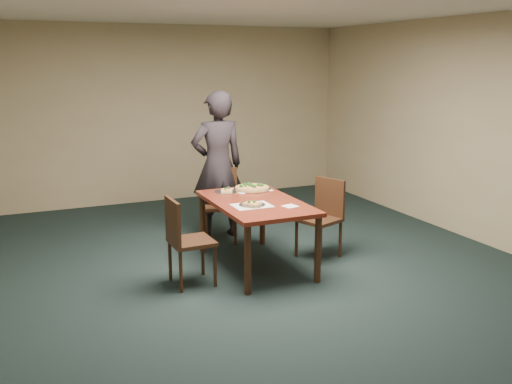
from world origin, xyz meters
name	(u,v)px	position (x,y,z in m)	size (l,w,h in m)	color
ground	(271,283)	(0.00, 0.00, 0.00)	(8.00, 8.00, 0.00)	black
room_shell	(272,114)	(0.00, 0.00, 1.74)	(8.00, 8.00, 8.00)	tan
dining_table	(256,209)	(0.06, 0.52, 0.66)	(0.90, 1.50, 0.75)	#5E1D12
chair_far	(221,200)	(0.05, 1.62, 0.52)	(0.54, 0.54, 0.91)	black
chair_left	(184,237)	(-0.82, 0.31, 0.52)	(0.43, 0.43, 0.91)	black
chair_right	(323,213)	(0.92, 0.54, 0.52)	(0.54, 0.54, 0.91)	black
diner	(217,165)	(0.06, 1.74, 0.94)	(0.69, 0.45, 1.88)	black
placemat_main	(252,190)	(0.24, 1.05, 0.75)	(0.42, 0.32, 0.00)	white
placemat_near	(252,206)	(-0.06, 0.35, 0.75)	(0.40, 0.30, 0.00)	white
pizza_pan	(252,188)	(0.24, 1.05, 0.77)	(0.44, 0.44, 0.08)	silver
slice_plate_near	(252,204)	(-0.06, 0.35, 0.76)	(0.28, 0.28, 0.06)	silver
slice_plate_far	(227,191)	(-0.08, 1.05, 0.76)	(0.28, 0.28, 0.06)	silver
napkin	(290,206)	(0.29, 0.15, 0.75)	(0.14, 0.14, 0.01)	white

